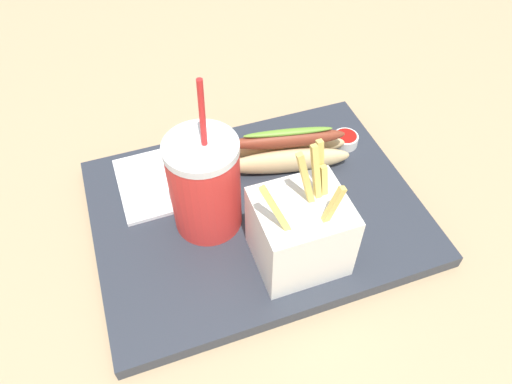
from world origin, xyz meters
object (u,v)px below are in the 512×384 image
ketchup_cup_1 (213,144)px  soda_cup (206,187)px  hot_dog_1 (287,151)px  napkin_stack (161,181)px  fries_basket (300,232)px  ketchup_cup_2 (345,139)px

ketchup_cup_1 → soda_cup: bearing=-108.1°
hot_dog_1 → napkin_stack: (-0.18, 0.02, -0.02)m
fries_basket → ketchup_cup_1: bearing=101.8°
ketchup_cup_1 → napkin_stack: size_ratio=0.30×
soda_cup → ketchup_cup_1: size_ratio=5.98×
hot_dog_1 → ketchup_cup_2: (0.10, 0.01, -0.02)m
hot_dog_1 → ketchup_cup_1: hot_dog_1 is taller
soda_cup → ketchup_cup_2: (0.24, 0.07, -0.06)m
hot_dog_1 → fries_basket: bearing=-106.8°
soda_cup → napkin_stack: size_ratio=1.78×
soda_cup → ketchup_cup_2: size_ratio=5.82×
fries_basket → ketchup_cup_1: 0.23m
soda_cup → hot_dog_1: size_ratio=1.19×
fries_basket → napkin_stack: (-0.13, 0.18, -0.05)m
fries_basket → ketchup_cup_2: fries_basket is taller
ketchup_cup_2 → ketchup_cup_1: bearing=163.9°
fries_basket → ketchup_cup_2: 0.22m
hot_dog_1 → ketchup_cup_2: 0.10m
soda_cup → hot_dog_1: bearing=25.7°
hot_dog_1 → soda_cup: bearing=-154.3°
ketchup_cup_1 → napkin_stack: ketchup_cup_1 is taller
hot_dog_1 → ketchup_cup_1: 0.11m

